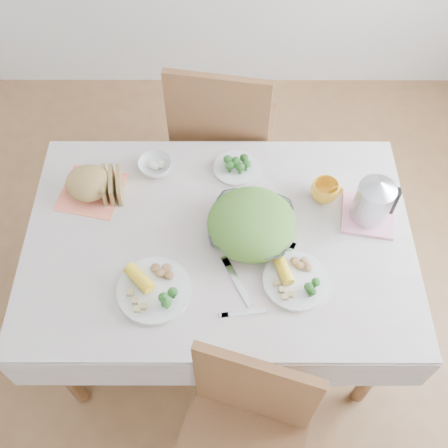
{
  "coord_description": "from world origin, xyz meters",
  "views": [
    {
      "loc": [
        0.02,
        -1.1,
        2.47
      ],
      "look_at": [
        0.02,
        0.02,
        0.82
      ],
      "focal_mm": 42.0,
      "sensor_mm": 36.0,
      "label": 1
    }
  ],
  "objects_px": {
    "dinner_plate_left": "(154,291)",
    "electric_kettle": "(374,198)",
    "yellow_mug": "(325,191)",
    "dining_table": "(220,283)",
    "chair_far": "(226,140)",
    "dinner_plate_right": "(296,281)",
    "salad_bowl": "(251,227)"
  },
  "relations": [
    {
      "from": "dinner_plate_left",
      "to": "electric_kettle",
      "type": "relative_size",
      "value": 1.35
    },
    {
      "from": "yellow_mug",
      "to": "electric_kettle",
      "type": "xyz_separation_m",
      "value": [
        0.17,
        -0.09,
        0.08
      ]
    },
    {
      "from": "dining_table",
      "to": "chair_far",
      "type": "relative_size",
      "value": 1.32
    },
    {
      "from": "electric_kettle",
      "to": "dinner_plate_right",
      "type": "bearing_deg",
      "value": -116.25
    },
    {
      "from": "dining_table",
      "to": "salad_bowl",
      "type": "relative_size",
      "value": 4.36
    },
    {
      "from": "yellow_mug",
      "to": "salad_bowl",
      "type": "bearing_deg",
      "value": -149.96
    },
    {
      "from": "salad_bowl",
      "to": "electric_kettle",
      "type": "distance_m",
      "value": 0.48
    },
    {
      "from": "dining_table",
      "to": "dinner_plate_left",
      "type": "height_order",
      "value": "dinner_plate_left"
    },
    {
      "from": "dinner_plate_right",
      "to": "dinner_plate_left",
      "type": "bearing_deg",
      "value": -175.51
    },
    {
      "from": "dining_table",
      "to": "electric_kettle",
      "type": "xyz_separation_m",
      "value": [
        0.59,
        0.1,
        0.51
      ]
    },
    {
      "from": "dinner_plate_right",
      "to": "electric_kettle",
      "type": "xyz_separation_m",
      "value": [
        0.31,
        0.3,
        0.11
      ]
    },
    {
      "from": "dining_table",
      "to": "salad_bowl",
      "type": "distance_m",
      "value": 0.44
    },
    {
      "from": "chair_far",
      "to": "dinner_plate_left",
      "type": "height_order",
      "value": "chair_far"
    },
    {
      "from": "chair_far",
      "to": "dining_table",
      "type": "bearing_deg",
      "value": 97.61
    },
    {
      "from": "chair_far",
      "to": "yellow_mug",
      "type": "xyz_separation_m",
      "value": [
        0.4,
        -0.6,
        0.34
      ]
    },
    {
      "from": "dinner_plate_left",
      "to": "dinner_plate_right",
      "type": "distance_m",
      "value": 0.51
    },
    {
      "from": "salad_bowl",
      "to": "dinner_plate_left",
      "type": "height_order",
      "value": "salad_bowl"
    },
    {
      "from": "chair_far",
      "to": "dinner_plate_left",
      "type": "relative_size",
      "value": 3.93
    },
    {
      "from": "yellow_mug",
      "to": "electric_kettle",
      "type": "distance_m",
      "value": 0.21
    },
    {
      "from": "dinner_plate_right",
      "to": "yellow_mug",
      "type": "distance_m",
      "value": 0.41
    },
    {
      "from": "chair_far",
      "to": "yellow_mug",
      "type": "distance_m",
      "value": 0.79
    },
    {
      "from": "dinner_plate_left",
      "to": "yellow_mug",
      "type": "bearing_deg",
      "value": 33.25
    },
    {
      "from": "salad_bowl",
      "to": "dinner_plate_right",
      "type": "relative_size",
      "value": 1.32
    },
    {
      "from": "chair_far",
      "to": "dinner_plate_left",
      "type": "bearing_deg",
      "value": 85.49
    },
    {
      "from": "chair_far",
      "to": "electric_kettle",
      "type": "height_order",
      "value": "chair_far"
    },
    {
      "from": "chair_far",
      "to": "electric_kettle",
      "type": "bearing_deg",
      "value": 138.84
    },
    {
      "from": "salad_bowl",
      "to": "chair_far",
      "type": "bearing_deg",
      "value": 97.27
    },
    {
      "from": "chair_far",
      "to": "electric_kettle",
      "type": "distance_m",
      "value": 0.98
    },
    {
      "from": "chair_far",
      "to": "yellow_mug",
      "type": "relative_size",
      "value": 9.46
    },
    {
      "from": "chair_far",
      "to": "yellow_mug",
      "type": "bearing_deg",
      "value": 133.13
    },
    {
      "from": "dining_table",
      "to": "dinner_plate_left",
      "type": "relative_size",
      "value": 5.18
    },
    {
      "from": "dinner_plate_left",
      "to": "dinner_plate_right",
      "type": "relative_size",
      "value": 1.11
    }
  ]
}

